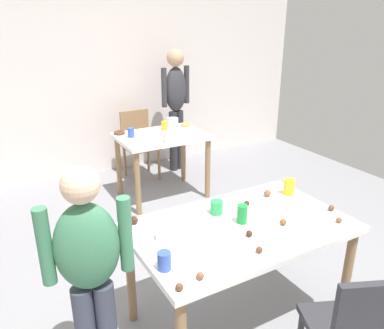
# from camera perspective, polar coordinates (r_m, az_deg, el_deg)

# --- Properties ---
(ground_plane) EXTENTS (6.40, 6.40, 0.00)m
(ground_plane) POSITION_cam_1_polar(r_m,az_deg,el_deg) (2.87, 5.37, -22.04)
(ground_plane) COLOR gray
(wall_back) EXTENTS (6.40, 0.10, 2.60)m
(wall_back) POSITION_cam_1_polar(r_m,az_deg,el_deg) (5.09, -15.49, 12.80)
(wall_back) COLOR silver
(wall_back) RESTS_ON ground_plane
(dining_table_near) EXTENTS (1.36, 0.84, 0.75)m
(dining_table_near) POSITION_cam_1_polar(r_m,az_deg,el_deg) (2.47, 7.28, -10.73)
(dining_table_near) COLOR white
(dining_table_near) RESTS_ON ground_plane
(dining_table_far) EXTENTS (0.98, 0.71, 0.75)m
(dining_table_far) POSITION_cam_1_polar(r_m,az_deg,el_deg) (4.31, -4.51, 2.96)
(dining_table_far) COLOR white
(dining_table_far) RESTS_ON ground_plane
(chair_far_table) EXTENTS (0.40, 0.40, 0.87)m
(chair_far_table) POSITION_cam_1_polar(r_m,az_deg,el_deg) (4.97, -8.07, 3.66)
(chair_far_table) COLOR olive
(chair_far_table) RESTS_ON ground_plane
(person_girl_near) EXTENTS (0.45, 0.26, 1.33)m
(person_girl_near) POSITION_cam_1_polar(r_m,az_deg,el_deg) (2.03, -15.13, -14.84)
(person_girl_near) COLOR #383D4C
(person_girl_near) RESTS_ON ground_plane
(person_adult_far) EXTENTS (0.45, 0.27, 1.62)m
(person_adult_far) POSITION_cam_1_polar(r_m,az_deg,el_deg) (5.06, -2.44, 9.77)
(person_adult_far) COLOR #28282D
(person_adult_far) RESTS_ON ground_plane
(mixing_bowl) EXTENTS (0.17, 0.17, 0.06)m
(mixing_bowl) POSITION_cam_1_polar(r_m,az_deg,el_deg) (2.26, -3.38, -10.31)
(mixing_bowl) COLOR white
(mixing_bowl) RESTS_ON dining_table_near
(soda_can) EXTENTS (0.07, 0.07, 0.12)m
(soda_can) POSITION_cam_1_polar(r_m,az_deg,el_deg) (2.42, 7.55, -7.38)
(soda_can) COLOR #198438
(soda_can) RESTS_ON dining_table_near
(fork_near) EXTENTS (0.17, 0.02, 0.01)m
(fork_near) POSITION_cam_1_polar(r_m,az_deg,el_deg) (2.26, 4.36, -11.18)
(fork_near) COLOR silver
(fork_near) RESTS_ON dining_table_near
(cup_near_0) EXTENTS (0.08, 0.08, 0.09)m
(cup_near_0) POSITION_cam_1_polar(r_m,az_deg,el_deg) (2.52, 3.71, -6.43)
(cup_near_0) COLOR green
(cup_near_0) RESTS_ON dining_table_near
(cup_near_1) EXTENTS (0.07, 0.07, 0.10)m
(cup_near_1) POSITION_cam_1_polar(r_m,az_deg,el_deg) (2.00, -4.20, -14.24)
(cup_near_1) COLOR #3351B2
(cup_near_1) RESTS_ON dining_table_near
(cup_near_2) EXTENTS (0.08, 0.08, 0.12)m
(cup_near_2) POSITION_cam_1_polar(r_m,az_deg,el_deg) (2.86, 14.37, -3.30)
(cup_near_2) COLOR yellow
(cup_near_2) RESTS_ON dining_table_near
(cake_ball_0) EXTENTS (0.04, 0.04, 0.04)m
(cake_ball_0) POSITION_cam_1_polar(r_m,az_deg,el_deg) (2.46, 13.55, -8.38)
(cake_ball_0) COLOR brown
(cake_ball_0) RESTS_ON dining_table_near
(cake_ball_1) EXTENTS (0.04, 0.04, 0.04)m
(cake_ball_1) POSITION_cam_1_polar(r_m,az_deg,el_deg) (2.17, 10.08, -12.49)
(cake_ball_1) COLOR brown
(cake_ball_1) RESTS_ON dining_table_near
(cake_ball_2) EXTENTS (0.04, 0.04, 0.04)m
(cake_ball_2) POSITION_cam_1_polar(r_m,az_deg,el_deg) (2.30, 8.59, -10.22)
(cake_ball_2) COLOR #3D2319
(cake_ball_2) RESTS_ON dining_table_near
(cake_ball_3) EXTENTS (0.04, 0.04, 0.04)m
(cake_ball_3) POSITION_cam_1_polar(r_m,az_deg,el_deg) (2.72, 20.17, -6.16)
(cake_ball_3) COLOR brown
(cake_ball_3) RESTS_ON dining_table_near
(cake_ball_4) EXTENTS (0.04, 0.04, 0.04)m
(cake_ball_4) POSITION_cam_1_polar(r_m,az_deg,el_deg) (1.95, 1.23, -16.38)
(cake_ball_4) COLOR brown
(cake_ball_4) RESTS_ON dining_table_near
(cake_ball_5) EXTENTS (0.04, 0.04, 0.04)m
(cake_ball_5) POSITION_cam_1_polar(r_m,az_deg,el_deg) (1.88, -1.92, -17.93)
(cake_ball_5) COLOR brown
(cake_ball_5) RESTS_ON dining_table_near
(cake_ball_6) EXTENTS (0.04, 0.04, 0.04)m
(cake_ball_6) POSITION_cam_1_polar(r_m,az_deg,el_deg) (2.59, 21.21, -7.78)
(cake_ball_6) COLOR brown
(cake_ball_6) RESTS_ON dining_table_near
(cake_ball_7) EXTENTS (0.05, 0.05, 0.05)m
(cake_ball_7) POSITION_cam_1_polar(r_m,az_deg,el_deg) (2.81, 11.25, -4.25)
(cake_ball_7) COLOR brown
(cake_ball_7) RESTS_ON dining_table_near
(cake_ball_8) EXTENTS (0.05, 0.05, 0.05)m
(cake_ball_8) POSITION_cam_1_polar(r_m,az_deg,el_deg) (2.43, -8.71, -8.27)
(cake_ball_8) COLOR #3D2319
(cake_ball_8) RESTS_ON dining_table_near
(cake_ball_9) EXTENTS (0.04, 0.04, 0.04)m
(cake_ball_9) POSITION_cam_1_polar(r_m,az_deg,el_deg) (2.65, 8.23, -5.79)
(cake_ball_9) COLOR #3D2319
(cake_ball_9) RESTS_ON dining_table_near
(pitcher_far) EXTENTS (0.12, 0.12, 0.22)m
(pitcher_far) POSITION_cam_1_polar(r_m,az_deg,el_deg) (4.11, -2.91, 5.48)
(pitcher_far) COLOR white
(pitcher_far) RESTS_ON dining_table_far
(cup_far_0) EXTENTS (0.07, 0.07, 0.10)m
(cup_far_0) POSITION_cam_1_polar(r_m,az_deg,el_deg) (4.21, -9.14, 4.75)
(cup_far_0) COLOR #3351B2
(cup_far_0) RESTS_ON dining_table_far
(cup_far_1) EXTENTS (0.08, 0.08, 0.11)m
(cup_far_1) POSITION_cam_1_polar(r_m,az_deg,el_deg) (3.99, -3.53, 4.12)
(cup_far_1) COLOR white
(cup_far_1) RESTS_ON dining_table_far
(cup_far_2) EXTENTS (0.08, 0.08, 0.10)m
(cup_far_2) POSITION_cam_1_polar(r_m,az_deg,el_deg) (4.45, -4.07, 5.85)
(cup_far_2) COLOR yellow
(cup_far_2) RESTS_ON dining_table_far
(cup_far_3) EXTENTS (0.08, 0.08, 0.12)m
(cup_far_3) POSITION_cam_1_polar(r_m,az_deg,el_deg) (4.26, -2.67, 5.30)
(cup_far_3) COLOR red
(cup_far_3) RESTS_ON dining_table_far
(donut_far_0) EXTENTS (0.13, 0.13, 0.04)m
(donut_far_0) POSITION_cam_1_polar(r_m,az_deg,el_deg) (4.35, -10.85, 4.73)
(donut_far_0) COLOR brown
(donut_far_0) RESTS_ON dining_table_far
(donut_far_1) EXTENTS (0.12, 0.12, 0.03)m
(donut_far_1) POSITION_cam_1_polar(r_m,az_deg,el_deg) (4.62, -0.96, 6.02)
(donut_far_1) COLOR gold
(donut_far_1) RESTS_ON dining_table_far
(donut_far_2) EXTENTS (0.13, 0.13, 0.04)m
(donut_far_2) POSITION_cam_1_polar(r_m,az_deg,el_deg) (4.03, -8.49, 3.57)
(donut_far_2) COLOR white
(donut_far_2) RESTS_ON dining_table_far
(donut_far_3) EXTENTS (0.10, 0.10, 0.03)m
(donut_far_3) POSITION_cam_1_polar(r_m,az_deg,el_deg) (4.57, -3.35, 5.80)
(donut_far_3) COLOR white
(donut_far_3) RESTS_ON dining_table_far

